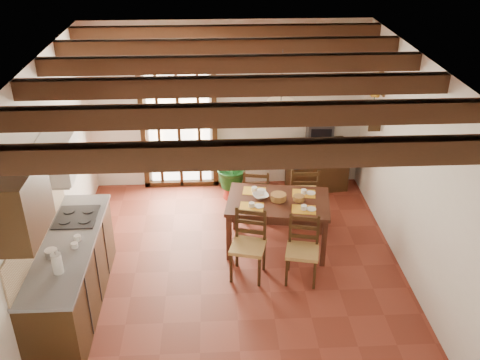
{
  "coord_description": "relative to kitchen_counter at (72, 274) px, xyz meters",
  "views": [
    {
      "loc": [
        -0.23,
        -5.78,
        4.41
      ],
      "look_at": [
        0.1,
        0.4,
        1.15
      ],
      "focal_mm": 40.0,
      "sensor_mm": 36.0,
      "label": 1
    }
  ],
  "objects": [
    {
      "name": "ceiling_beams",
      "position": [
        1.96,
        0.6,
        2.22
      ],
      "size": [
        4.5,
        4.34,
        0.2
      ],
      "color": "black",
      "rests_on": "room_shell"
    },
    {
      "name": "sideboard",
      "position": [
        3.46,
        2.83,
        -0.05
      ],
      "size": [
        1.04,
        0.56,
        0.84
      ],
      "primitive_type": "cube",
      "rotation": [
        0.0,
        0.0,
        0.12
      ],
      "color": "#311F0F",
      "rests_on": "ground_plane"
    },
    {
      "name": "range_hood",
      "position": [
        -0.09,
        0.55,
        1.26
      ],
      "size": [
        0.38,
        0.6,
        0.54
      ],
      "color": "white",
      "rests_on": "room_shell"
    },
    {
      "name": "plant_pot",
      "position": [
        2.03,
        2.59,
        -0.36
      ],
      "size": [
        0.36,
        0.36,
        0.22
      ],
      "primitive_type": "cone",
      "color": "maroon",
      "rests_on": "ground_plane"
    },
    {
      "name": "ground_plane",
      "position": [
        1.96,
        0.6,
        -0.47
      ],
      "size": [
        5.0,
        5.0,
        0.0
      ],
      "primitive_type": "plane",
      "color": "maroon"
    },
    {
      "name": "upper_cabinet",
      "position": [
        -0.12,
        -0.7,
        1.38
      ],
      "size": [
        0.35,
        0.8,
        0.7
      ],
      "primitive_type": "cube",
      "color": "#311F0F",
      "rests_on": "room_shell"
    },
    {
      "name": "framed_picture",
      "position": [
        4.18,
        2.2,
        1.58
      ],
      "size": [
        0.03,
        0.32,
        0.32
      ],
      "color": "brown",
      "rests_on": "room_shell"
    },
    {
      "name": "dining_table",
      "position": [
        2.59,
        1.13,
        0.18
      ],
      "size": [
        1.51,
        1.1,
        0.75
      ],
      "rotation": [
        0.0,
        0.0,
        -0.16
      ],
      "color": "#3D1D13",
      "rests_on": "ground_plane"
    },
    {
      "name": "chair_near_right",
      "position": [
        2.82,
        0.37,
        -0.19
      ],
      "size": [
        0.48,
        0.47,
        0.89
      ],
      "rotation": [
        0.0,
        0.0,
        -0.22
      ],
      "color": "tan",
      "rests_on": "ground_plane"
    },
    {
      "name": "crt_tv",
      "position": [
        3.46,
        2.82,
        0.56
      ],
      "size": [
        0.43,
        0.4,
        0.35
      ],
      "rotation": [
        0.0,
        0.0,
        -0.05
      ],
      "color": "black",
      "rests_on": "sideboard"
    },
    {
      "name": "potted_plant",
      "position": [
        2.03,
        2.59,
        0.1
      ],
      "size": [
        2.18,
        2.01,
        2.02
      ],
      "primitive_type": "imported",
      "rotation": [
        0.0,
        0.0,
        -0.29
      ],
      "color": "#144C19",
      "rests_on": "ground_plane"
    },
    {
      "name": "kitchen_counter",
      "position": [
        0.0,
        0.0,
        0.0
      ],
      "size": [
        0.64,
        2.25,
        1.38
      ],
      "color": "#311F0F",
      "rests_on": "ground_plane"
    },
    {
      "name": "french_door",
      "position": [
        1.16,
        3.05,
        0.7
      ],
      "size": [
        1.26,
        0.11,
        2.32
      ],
      "color": "white",
      "rests_on": "ground_plane"
    },
    {
      "name": "chair_far_right",
      "position": [
        3.05,
        1.77,
        -0.17
      ],
      "size": [
        0.47,
        0.45,
        0.96
      ],
      "rotation": [
        0.0,
        0.0,
        3.09
      ],
      "color": "tan",
      "rests_on": "ground_plane"
    },
    {
      "name": "fuse_box",
      "position": [
        3.46,
        3.08,
        1.28
      ],
      "size": [
        0.25,
        0.03,
        0.32
      ],
      "primitive_type": "cube",
      "color": "white",
      "rests_on": "room_shell"
    },
    {
      "name": "table_setting",
      "position": [
        2.59,
        1.13,
        0.31
      ],
      "size": [
        1.01,
        0.68,
        0.09
      ],
      "rotation": [
        0.0,
        0.0,
        -0.16
      ],
      "color": "gold",
      "rests_on": "dining_table"
    },
    {
      "name": "chair_far_left",
      "position": [
        2.36,
        1.88,
        -0.2
      ],
      "size": [
        0.47,
        0.46,
        0.88
      ],
      "rotation": [
        0.0,
        0.0,
        2.96
      ],
      "color": "tan",
      "rests_on": "ground_plane"
    },
    {
      "name": "wall_shelf",
      "position": [
        4.1,
        2.2,
        1.04
      ],
      "size": [
        0.2,
        0.42,
        0.2
      ],
      "color": "#311F0F",
      "rests_on": "room_shell"
    },
    {
      "name": "pendant_lamp",
      "position": [
        2.59,
        1.23,
        1.6
      ],
      "size": [
        0.36,
        0.36,
        0.84
      ],
      "color": "black",
      "rests_on": "room_shell"
    },
    {
      "name": "chair_near_left",
      "position": [
        2.13,
        0.48,
        -0.18
      ],
      "size": [
        0.52,
        0.51,
        0.93
      ],
      "rotation": [
        0.0,
        0.0,
        -0.27
      ],
      "color": "tan",
      "rests_on": "ground_plane"
    },
    {
      "name": "table_bowl",
      "position": [
        2.35,
        1.22,
        0.31
      ],
      "size": [
        0.26,
        0.26,
        0.05
      ],
      "primitive_type": "imported",
      "rotation": [
        0.0,
        0.0,
        0.23
      ],
      "color": "white",
      "rests_on": "dining_table"
    },
    {
      "name": "shelf_flowers",
      "position": [
        4.1,
        2.2,
        1.38
      ],
      "size": [
        0.14,
        0.14,
        0.36
      ],
      "color": "gold",
      "rests_on": "shelf_vase"
    },
    {
      "name": "room_shell",
      "position": [
        1.96,
        0.6,
        1.34
      ],
      "size": [
        4.52,
        5.02,
        2.81
      ],
      "color": "silver",
      "rests_on": "ground_plane"
    },
    {
      "name": "counter_items",
      "position": [
        0.0,
        0.09,
        0.49
      ],
      "size": [
        0.5,
        1.43,
        0.25
      ],
      "color": "black",
      "rests_on": "kitchen_counter"
    },
    {
      "name": "shelf_vase",
      "position": [
        4.1,
        2.2,
        1.18
      ],
      "size": [
        0.15,
        0.15,
        0.15
      ],
      "primitive_type": "imported",
      "color": "#B2BFB2",
      "rests_on": "wall_shelf"
    }
  ]
}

